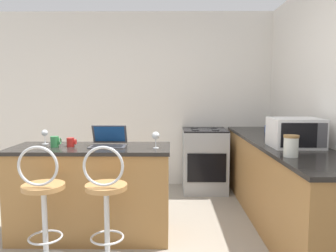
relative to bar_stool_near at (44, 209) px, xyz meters
name	(u,v)px	position (x,y,z in m)	size (l,w,h in m)	color
wall_back	(145,100)	(0.63, 2.42, 0.83)	(12.00, 0.06, 2.60)	silver
breakfast_bar	(92,191)	(0.25, 0.57, -0.03)	(1.54, 0.62, 0.89)	#9E703D
counter_right	(280,182)	(2.22, 0.93, -0.03)	(0.65, 2.96, 0.89)	#9E703D
bar_stool_near	(44,209)	(0.00, 0.00, 0.00)	(0.40, 0.40, 1.01)	silver
bar_stool_far	(106,210)	(0.51, 0.00, 0.00)	(0.40, 0.40, 1.01)	silver
laptop	(108,141)	(0.42, 0.60, 0.47)	(0.34, 0.27, 0.20)	#47474C
microwave	(295,133)	(2.23, 0.57, 0.56)	(0.46, 0.40, 0.28)	white
stove_range	(204,160)	(1.52, 2.07, -0.03)	(0.62, 0.61, 0.90)	#9EA3A8
mug_white	(280,133)	(2.33, 1.31, 0.46)	(0.09, 0.07, 0.09)	white
mug_blue	(268,129)	(2.30, 1.69, 0.47)	(0.10, 0.08, 0.09)	#2D51AD
mug_green	(55,142)	(-0.08, 0.54, 0.47)	(0.10, 0.08, 0.10)	#338447
wine_glass_tall	(156,136)	(0.89, 0.49, 0.53)	(0.07, 0.07, 0.16)	silver
storage_jar	(291,146)	(2.02, 0.09, 0.51)	(0.12, 0.12, 0.18)	silver
wine_glass_short	(45,134)	(-0.24, 0.72, 0.53)	(0.07, 0.07, 0.15)	silver
mug_red	(71,142)	(0.06, 0.57, 0.46)	(0.09, 0.07, 0.09)	red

